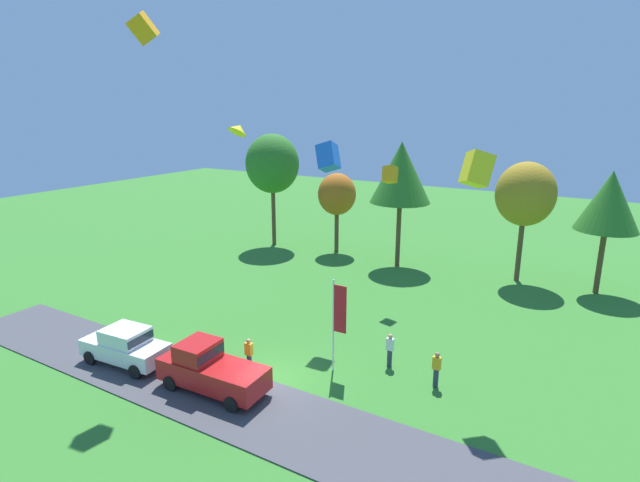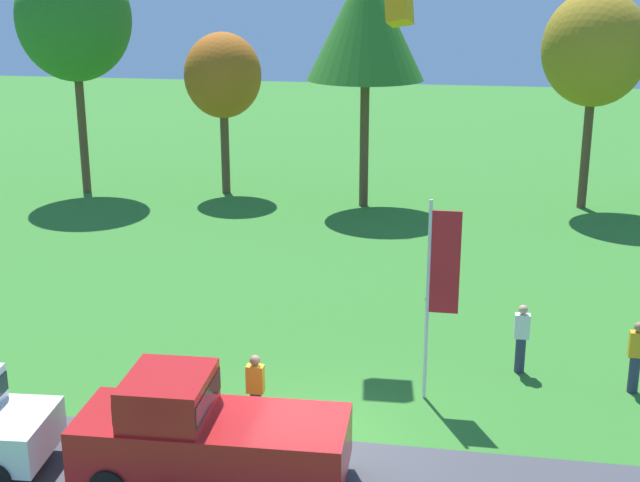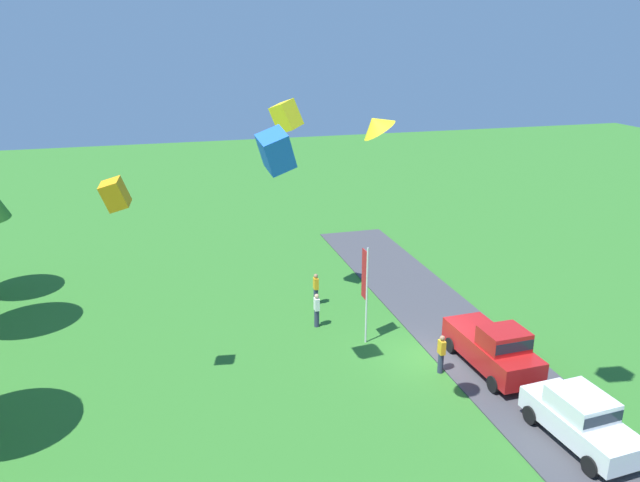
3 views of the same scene
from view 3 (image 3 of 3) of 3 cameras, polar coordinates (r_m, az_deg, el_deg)
name	(u,v)px [view 3 (image 3 of 3)]	position (r m, az deg, el deg)	size (l,w,h in m)	color
ground_plane	(431,357)	(28.35, 10.08, -10.38)	(120.00, 120.00, 0.00)	#337528
pavement_strip	(476,349)	(29.29, 14.07, -9.60)	(36.00, 4.40, 0.06)	#424247
car_sedan_far_end	(581,417)	(23.96, 22.75, -14.64)	(4.52, 2.22, 1.84)	white
car_pickup_mid_row	(494,347)	(27.33, 15.63, -9.35)	(5.07, 2.19, 2.14)	red
person_beside_suv	(441,354)	(26.83, 11.03, -10.08)	(0.36, 0.24, 1.71)	#2D334C
person_watching_sky	(316,289)	(32.56, -0.38, -4.40)	(0.36, 0.24, 1.71)	#2D334C
person_on_lawn	(317,310)	(30.19, -0.30, -6.32)	(0.36, 0.24, 1.71)	#2D334C
flag_banner	(365,282)	(28.16, 4.16, -3.73)	(0.71, 0.08, 4.61)	silver
kite_box_mid_center	(115,194)	(23.25, -18.24, 4.07)	(0.72, 0.72, 1.00)	orange
kite_box_trailing_tail	(286,116)	(30.66, -3.11, 11.32)	(0.95, 0.95, 1.33)	yellow
kite_box_high_right	(276,151)	(22.09, -4.05, 8.20)	(0.95, 0.95, 1.33)	blue
kite_delta_topmost	(376,124)	(18.26, 5.12, 10.58)	(1.04, 1.04, 0.43)	yellow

